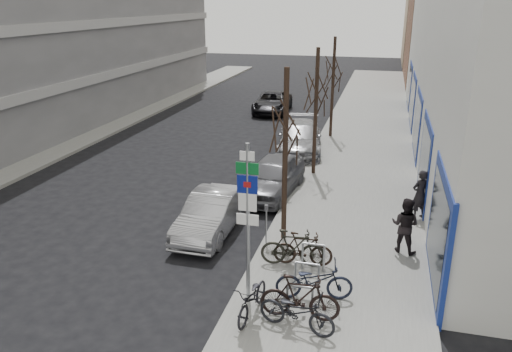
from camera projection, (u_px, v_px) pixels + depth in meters
The scene contains 25 objects.
ground at pixel (162, 288), 13.35m from camera, with size 120.00×120.00×0.00m, color black.
sidewalk_east at pixel (357, 178), 21.39m from camera, with size 5.00×70.00×0.15m, color slate.
sidewalk_west at pixel (44, 152), 25.06m from camera, with size 3.00×70.00×0.15m, color slate.
brick_building_far at pixel (476, 38), 45.46m from camera, with size 12.00×14.00×8.00m, color brown.
tan_building_far at pixel (462, 25), 58.86m from camera, with size 13.00×12.00×9.00m, color #937A5B.
highway_sign_pole at pixel (248, 213), 11.96m from camera, with size 0.55×0.10×4.20m.
bike_rack at pixel (307, 274), 12.78m from camera, with size 0.66×2.26×0.83m.
tree_near at pixel (286, 115), 14.57m from camera, with size 1.80×1.80×5.50m.
tree_mid at pixel (317, 82), 20.50m from camera, with size 1.80×1.80×5.50m.
tree_far at pixel (334, 64), 26.43m from camera, with size 1.80×1.80×5.50m.
meter_front at pixel (266, 220), 15.28m from camera, with size 0.10×0.08×1.27m.
meter_mid at pixel (298, 166), 20.30m from camera, with size 0.10×0.08×1.27m.
meter_back at pixel (316, 133), 25.32m from camera, with size 0.10×0.08×1.27m.
bike_near_left at pixel (253, 296), 11.80m from camera, with size 0.52×1.72×1.05m, color black.
bike_near_right at pixel (300, 297), 11.64m from camera, with size 0.57×1.91×1.16m, color black.
bike_mid_curb at pixel (314, 278), 12.44m from camera, with size 0.59×1.94×1.19m, color black.
bike_mid_inner at pixel (293, 248), 14.02m from camera, with size 0.55×1.85×1.12m, color black.
bike_far_curb at pixel (297, 308), 11.26m from camera, with size 0.56×1.84×1.12m, color black.
bike_far_inner at pixel (303, 249), 14.06m from camera, with size 0.50×1.69×1.03m, color black.
parked_car_front at pixel (211, 213), 16.36m from camera, with size 1.43×4.11×1.35m, color #B0B0B5.
parked_car_mid at pixel (273, 176), 19.56m from camera, with size 1.77×4.40×1.50m, color #55555B.
parked_car_back at pixel (300, 138), 24.99m from camera, with size 2.14×5.26×1.53m, color gray.
lane_car at pixel (273, 102), 34.08m from camera, with size 2.28×4.95×1.38m, color black.
pedestrian_near at pixel (420, 194), 17.03m from camera, with size 0.63×0.42×1.74m, color black.
pedestrian_far at pixel (405, 225), 14.73m from camera, with size 0.64×0.43×1.73m, color black.
Camera 1 is at (5.35, -10.59, 7.28)m, focal length 35.00 mm.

